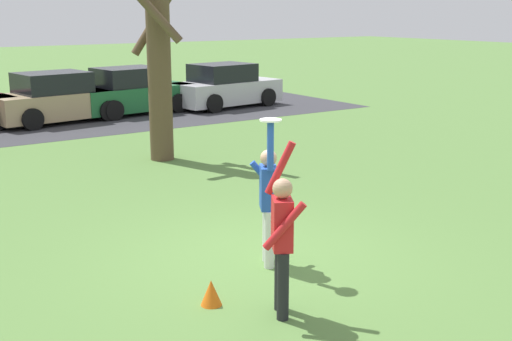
# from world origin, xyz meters

# --- Properties ---
(ground_plane) EXTENTS (120.00, 120.00, 0.00)m
(ground_plane) POSITION_xyz_m (0.00, 0.00, 0.00)
(ground_plane) COLOR #567F3D
(person_catcher) EXTENTS (0.52, 0.59, 2.08)m
(person_catcher) POSITION_xyz_m (0.00, -0.23, 0.98)
(person_catcher) COLOR silver
(person_catcher) RESTS_ON ground_plane
(person_defender) EXTENTS (0.61, 0.66, 2.04)m
(person_defender) POSITION_xyz_m (-0.78, -1.59, 0.98)
(person_defender) COLOR black
(person_defender) RESTS_ON ground_plane
(frisbee_disc) EXTENTS (0.29, 0.29, 0.02)m
(frisbee_disc) POSITION_xyz_m (-0.11, -0.43, 2.09)
(frisbee_disc) COLOR white
(frisbee_disc) RESTS_ON person_catcher
(parked_car_tan) EXTENTS (4.30, 2.43, 1.59)m
(parked_car_tan) POSITION_xyz_m (1.45, 13.43, 0.73)
(parked_car_tan) COLOR tan
(parked_car_tan) RESTS_ON ground_plane
(parked_car_green) EXTENTS (4.30, 2.43, 1.59)m
(parked_car_green) POSITION_xyz_m (4.15, 13.75, 0.73)
(parked_car_green) COLOR #1E6633
(parked_car_green) RESTS_ON ground_plane
(parked_car_silver) EXTENTS (4.30, 2.43, 1.59)m
(parked_car_silver) POSITION_xyz_m (7.65, 13.28, 0.73)
(parked_car_silver) COLOR #BCBCC1
(parked_car_silver) RESTS_ON ground_plane
(parking_strip) EXTENTS (21.51, 6.40, 0.01)m
(parking_strip) POSITION_xyz_m (1.35, 13.45, 0.00)
(parking_strip) COLOR #38383D
(parking_strip) RESTS_ON ground_plane
(bare_tree_tall) EXTENTS (1.59, 1.58, 5.30)m
(bare_tree_tall) POSITION_xyz_m (1.80, 6.66, 2.57)
(bare_tree_tall) COLOR brown
(bare_tree_tall) RESTS_ON ground_plane
(field_cone_orange) EXTENTS (0.26, 0.26, 0.32)m
(field_cone_orange) POSITION_xyz_m (-1.33, -0.92, 0.16)
(field_cone_orange) COLOR orange
(field_cone_orange) RESTS_ON ground_plane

